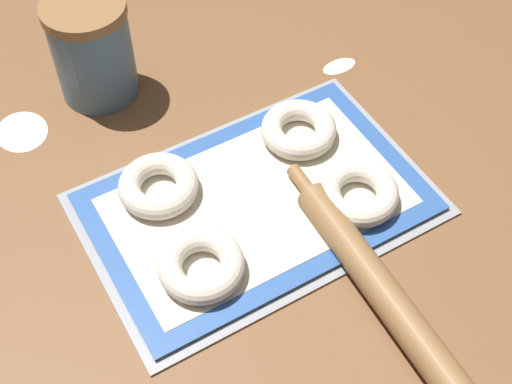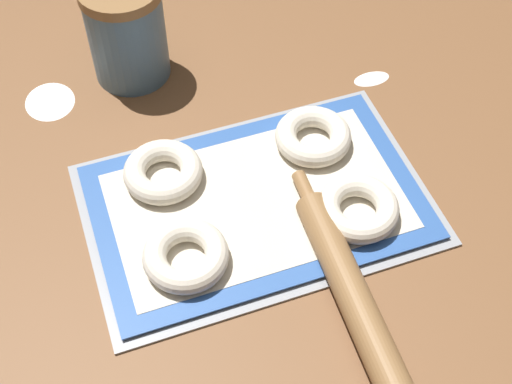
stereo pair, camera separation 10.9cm
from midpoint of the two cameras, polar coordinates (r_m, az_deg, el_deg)
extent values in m
plane|color=brown|center=(0.97, -3.43, -1.46)|extent=(2.80, 2.80, 0.00)
cube|color=#93969B|center=(0.97, -3.21, -1.06)|extent=(0.46, 0.30, 0.01)
cube|color=#2D569E|center=(0.96, -3.23, -0.87)|extent=(0.44, 0.28, 0.00)
cube|color=beige|center=(0.96, -3.23, -0.86)|extent=(0.39, 0.23, 0.00)
torus|color=silver|center=(0.89, -7.90, -6.12)|extent=(0.11, 0.11, 0.03)
torus|color=silver|center=(0.95, 4.98, -0.34)|extent=(0.11, 0.11, 0.03)
torus|color=silver|center=(0.97, -11.00, 0.26)|extent=(0.11, 0.11, 0.03)
torus|color=silver|center=(1.02, 0.40, 4.81)|extent=(0.11, 0.11, 0.03)
cylinder|color=slate|center=(1.11, -15.70, 10.44)|extent=(0.12, 0.12, 0.15)
cylinder|color=olive|center=(1.06, -16.66, 13.68)|extent=(0.12, 0.12, 0.02)
cylinder|color=olive|center=(0.87, 7.38, -9.27)|extent=(0.06, 0.38, 0.04)
cylinder|color=olive|center=(0.97, 0.49, 0.61)|extent=(0.02, 0.05, 0.02)
ellipsoid|color=white|center=(1.13, -20.93, 4.39)|extent=(0.08, 0.08, 0.00)
ellipsoid|color=white|center=(1.16, 3.99, 9.89)|extent=(0.06, 0.03, 0.00)
camera|label=1|loc=(0.05, -93.29, -4.23)|focal=50.00mm
camera|label=2|loc=(0.05, 86.71, 4.23)|focal=50.00mm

